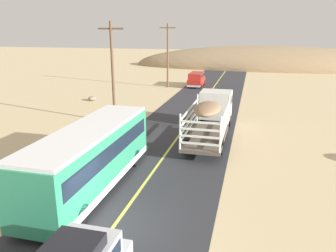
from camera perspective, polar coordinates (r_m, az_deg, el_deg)
The scene contains 10 objects.
ground_plane at distance 14.37m, azimuth -9.43°, elevation -16.86°, with size 240.00×240.00×0.00m, color #CCB284.
road_surface at distance 14.36m, azimuth -9.43°, elevation -16.83°, with size 8.00×120.00×0.02m, color #2D2D33.
road_centre_line at distance 14.36m, azimuth -9.43°, elevation -16.79°, with size 0.16×117.60×0.00m, color #D8CC4C.
livestock_truck at distance 25.67m, azimuth 7.71°, elevation 2.63°, with size 2.53×9.70×3.02m.
bus at distance 16.92m, azimuth -13.12°, elevation -5.12°, with size 2.54×10.00×3.21m.
car_far at distance 47.16m, azimuth 4.90°, elevation 8.11°, with size 1.90×4.62×1.93m.
power_pole_mid at distance 28.38m, azimuth -9.50°, elevation 9.46°, with size 2.20×0.24×8.44m.
power_pole_far at distance 45.92m, azimuth -0.05°, elevation 12.32°, with size 2.20×0.24×8.55m.
boulder_near_shoulder at distance 38.63m, azimuth -12.93°, elevation 4.65°, with size 0.83×0.98×0.50m, color #84705B.
distant_hill at distance 73.54m, azimuth 16.82°, elevation 9.59°, with size 57.37×17.29×8.95m, color #997C5A.
Camera 1 is at (5.10, -10.92, 7.82)m, focal length 35.43 mm.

